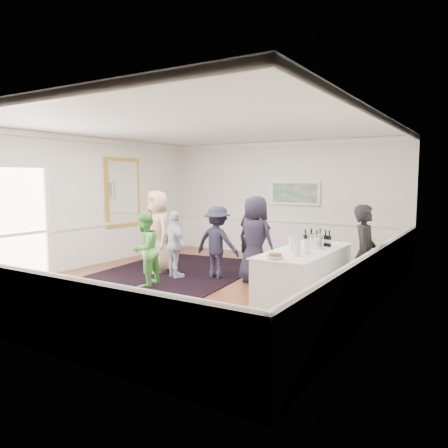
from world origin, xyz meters
The scene contains 23 objects.
floor centered at (0.00, 0.00, 0.00)m, with size 8.00×8.00×0.00m, color brown.
ceiling centered at (0.00, 0.00, 3.20)m, with size 7.00×8.00×0.02m, color white.
wall_left centered at (-3.50, 0.00, 1.60)m, with size 0.02×8.00×3.20m, color white.
wall_right centered at (3.50, 0.00, 1.60)m, with size 0.02×8.00×3.20m, color white.
wall_back centered at (0.00, 4.00, 1.60)m, with size 7.00×0.02×3.20m, color white.
wall_front centered at (0.00, -4.00, 1.60)m, with size 7.00×0.02×3.20m, color white.
wainscoting centered at (0.00, 0.00, 0.50)m, with size 7.00×8.00×1.00m, color white, non-canonical shape.
mirror centered at (-3.45, 1.30, 1.80)m, with size 0.05×1.25×1.85m.
doorway centered at (-3.45, -1.90, 1.42)m, with size 0.10×1.78×2.56m.
landscape_painting centered at (0.40, 3.95, 1.78)m, with size 1.44×0.06×0.66m.
area_rug centered at (-1.14, 0.63, 0.01)m, with size 3.21×4.21×0.02m, color black.
serving_table centered at (2.42, -0.42, 0.50)m, with size 0.92×2.43×0.99m.
bartender centered at (3.20, 0.38, 0.86)m, with size 0.63×0.41×1.73m, color black.
guest_tan centered at (-1.52, 0.42, 0.95)m, with size 0.93×0.60×1.90m, color tan.
guest_green centered at (-0.87, -0.75, 0.75)m, with size 0.73×0.57×1.51m, color #52B749.
guest_lilac centered at (-0.82, 0.17, 0.74)m, with size 0.86×0.36×1.47m, color silver.
guest_dark_a centered at (-0.01, 0.64, 0.79)m, with size 1.02×0.59×1.58m, color black.
guest_dark_b centered at (0.13, 1.91, 0.81)m, with size 0.59×0.39×1.63m, color black.
guest_navy centered at (0.88, 0.70, 0.91)m, with size 0.89×0.58×1.82m, color black.
wine_bottles centered at (2.43, 0.09, 1.14)m, with size 0.47×0.33×0.31m.
juice_pitchers centered at (2.40, -0.74, 1.11)m, with size 0.44×0.64×0.24m.
ice_bucket centered at (2.51, -0.19, 1.10)m, with size 0.26×0.26×0.24m, color silver.
nut_bowl centered at (2.33, -1.43, 1.02)m, with size 0.27×0.27×0.07m.
Camera 1 is at (5.05, -7.29, 2.18)m, focal length 35.00 mm.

